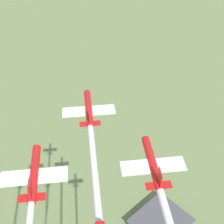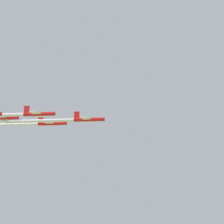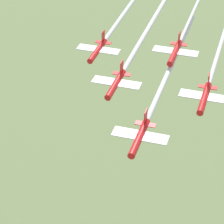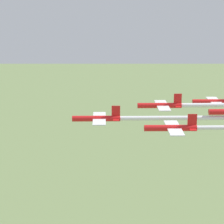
# 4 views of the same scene
# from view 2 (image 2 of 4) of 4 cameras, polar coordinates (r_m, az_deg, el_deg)

# --- Properties ---
(jet_0) EXTENTS (10.14, 10.30, 3.75)m
(jet_0) POSITION_cam_2_polar(r_m,az_deg,el_deg) (190.92, -2.60, -0.80)
(jet_0) COLOR red
(jet_1) EXTENTS (10.14, 10.30, 3.75)m
(jet_1) POSITION_cam_2_polar(r_m,az_deg,el_deg) (203.36, -6.55, -1.23)
(jet_1) COLOR red
(jet_2) EXTENTS (10.14, 10.30, 3.75)m
(jet_2) POSITION_cam_2_polar(r_m,az_deg,el_deg) (185.57, -7.95, -0.21)
(jet_2) COLOR red
(jet_3) EXTENTS (10.14, 10.30, 3.75)m
(jet_3) POSITION_cam_2_polar(r_m,az_deg,el_deg) (216.90, -10.02, -1.24)
(jet_3) COLOR red
(jet_4) EXTENTS (10.14, 10.30, 3.75)m
(jet_4) POSITION_cam_2_polar(r_m,az_deg,el_deg) (199.23, -11.64, -0.60)
(jet_4) COLOR red
(smoke_trail_0) EXTENTS (30.81, 41.02, 1.11)m
(smoke_trail_0) POSITION_cam_2_polar(r_m,az_deg,el_deg) (198.44, -11.23, -1.02)
(smoke_trail_0) COLOR white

